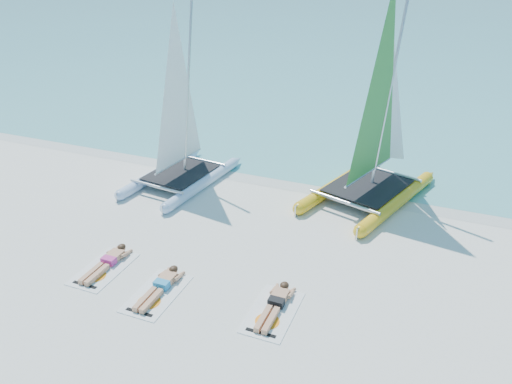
{
  "coord_description": "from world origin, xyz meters",
  "views": [
    {
      "loc": [
        5.38,
        -9.85,
        7.58
      ],
      "look_at": [
        0.91,
        1.2,
        1.65
      ],
      "focal_mm": 35.0,
      "sensor_mm": 36.0,
      "label": 1
    }
  ],
  "objects_px": {
    "catamaran_yellow": "(382,128)",
    "sunbather_a": "(108,261)",
    "towel_c": "(273,312)",
    "sunbather_b": "(161,285)",
    "catamaran_blue": "(179,131)",
    "sunbather_c": "(276,303)",
    "towel_b": "(157,294)",
    "towel_a": "(104,269)"
  },
  "relations": [
    {
      "from": "towel_a",
      "to": "towel_c",
      "type": "distance_m",
      "value": 4.67
    },
    {
      "from": "catamaran_blue",
      "to": "catamaran_yellow",
      "type": "xyz_separation_m",
      "value": [
        6.48,
        1.69,
        0.39
      ]
    },
    {
      "from": "catamaran_yellow",
      "to": "towel_c",
      "type": "relative_size",
      "value": 3.95
    },
    {
      "from": "towel_b",
      "to": "sunbather_b",
      "type": "bearing_deg",
      "value": 90.0
    },
    {
      "from": "towel_b",
      "to": "towel_c",
      "type": "xyz_separation_m",
      "value": [
        2.83,
        0.42,
        0.0
      ]
    },
    {
      "from": "towel_a",
      "to": "sunbather_a",
      "type": "xyz_separation_m",
      "value": [
        0.0,
        0.19,
        0.11
      ]
    },
    {
      "from": "towel_c",
      "to": "sunbather_a",
      "type": "bearing_deg",
      "value": 178.28
    },
    {
      "from": "sunbather_a",
      "to": "towel_c",
      "type": "bearing_deg",
      "value": -1.72
    },
    {
      "from": "sunbather_a",
      "to": "sunbather_b",
      "type": "bearing_deg",
      "value": -11.22
    },
    {
      "from": "catamaran_yellow",
      "to": "sunbather_a",
      "type": "relative_size",
      "value": 4.23
    },
    {
      "from": "towel_b",
      "to": "sunbather_b",
      "type": "height_order",
      "value": "sunbather_b"
    },
    {
      "from": "catamaran_yellow",
      "to": "sunbather_b",
      "type": "relative_size",
      "value": 4.23
    },
    {
      "from": "sunbather_c",
      "to": "sunbather_b",
      "type": "bearing_deg",
      "value": -171.62
    },
    {
      "from": "sunbather_a",
      "to": "sunbather_b",
      "type": "xyz_separation_m",
      "value": [
        1.84,
        -0.36,
        0.0
      ]
    },
    {
      "from": "sunbather_b",
      "to": "sunbather_c",
      "type": "relative_size",
      "value": 1.0
    },
    {
      "from": "sunbather_a",
      "to": "towel_b",
      "type": "height_order",
      "value": "sunbather_a"
    },
    {
      "from": "towel_a",
      "to": "sunbather_b",
      "type": "distance_m",
      "value": 1.85
    },
    {
      "from": "catamaran_blue",
      "to": "sunbather_c",
      "type": "xyz_separation_m",
      "value": [
        5.43,
        -5.24,
        -1.79
      ]
    },
    {
      "from": "sunbather_b",
      "to": "sunbather_a",
      "type": "bearing_deg",
      "value": 168.78
    },
    {
      "from": "towel_c",
      "to": "sunbather_c",
      "type": "height_order",
      "value": "sunbather_c"
    },
    {
      "from": "catamaran_blue",
      "to": "towel_a",
      "type": "distance_m",
      "value": 5.85
    },
    {
      "from": "towel_c",
      "to": "sunbather_c",
      "type": "relative_size",
      "value": 1.07
    },
    {
      "from": "catamaran_blue",
      "to": "sunbather_b",
      "type": "relative_size",
      "value": 3.7
    },
    {
      "from": "catamaran_yellow",
      "to": "sunbather_a",
      "type": "distance_m",
      "value": 9.29
    },
    {
      "from": "catamaran_yellow",
      "to": "sunbather_b",
      "type": "height_order",
      "value": "catamaran_yellow"
    },
    {
      "from": "catamaran_blue",
      "to": "sunbather_c",
      "type": "distance_m",
      "value": 7.75
    },
    {
      "from": "catamaran_blue",
      "to": "sunbather_c",
      "type": "relative_size",
      "value": 3.7
    },
    {
      "from": "catamaran_yellow",
      "to": "towel_a",
      "type": "bearing_deg",
      "value": -110.98
    },
    {
      "from": "catamaran_blue",
      "to": "towel_c",
      "type": "distance_m",
      "value": 7.91
    },
    {
      "from": "towel_b",
      "to": "towel_c",
      "type": "height_order",
      "value": "same"
    },
    {
      "from": "sunbather_a",
      "to": "sunbather_c",
      "type": "relative_size",
      "value": 1.0
    },
    {
      "from": "catamaran_blue",
      "to": "towel_b",
      "type": "bearing_deg",
      "value": -59.49
    },
    {
      "from": "towel_a",
      "to": "sunbather_c",
      "type": "xyz_separation_m",
      "value": [
        4.67,
        0.24,
        0.11
      ]
    },
    {
      "from": "catamaran_blue",
      "to": "towel_c",
      "type": "relative_size",
      "value": 3.45
    },
    {
      "from": "catamaran_yellow",
      "to": "sunbather_c",
      "type": "bearing_deg",
      "value": -81.05
    },
    {
      "from": "sunbather_c",
      "to": "towel_c",
      "type": "bearing_deg",
      "value": -90.0
    },
    {
      "from": "towel_b",
      "to": "sunbather_b",
      "type": "xyz_separation_m",
      "value": [
        0.0,
        0.19,
        0.11
      ]
    },
    {
      "from": "catamaran_blue",
      "to": "sunbather_b",
      "type": "xyz_separation_m",
      "value": [
        2.6,
        -5.66,
        -1.79
      ]
    },
    {
      "from": "sunbather_a",
      "to": "towel_b",
      "type": "distance_m",
      "value": 1.92
    },
    {
      "from": "catamaran_yellow",
      "to": "sunbather_b",
      "type": "bearing_deg",
      "value": -100.27
    },
    {
      "from": "sunbather_b",
      "to": "towel_c",
      "type": "xyz_separation_m",
      "value": [
        2.83,
        0.23,
        -0.11
      ]
    },
    {
      "from": "sunbather_a",
      "to": "towel_b",
      "type": "xyz_separation_m",
      "value": [
        1.84,
        -0.56,
        -0.11
      ]
    }
  ]
}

